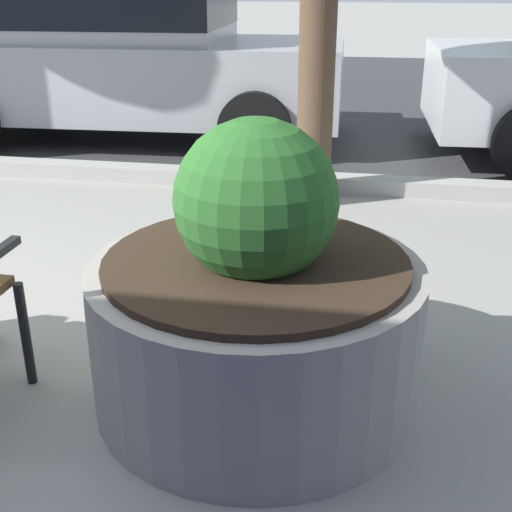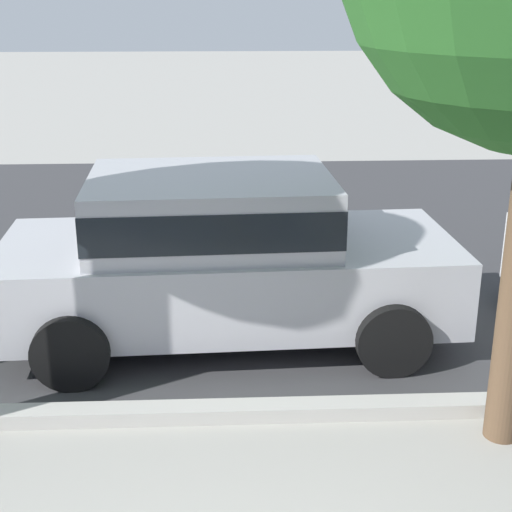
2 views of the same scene
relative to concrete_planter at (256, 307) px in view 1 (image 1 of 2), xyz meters
name	(u,v)px [view 1 (image 1 of 2)]	position (x,y,z in m)	size (l,w,h in m)	color
street_surface	(206,89)	(-2.06, 7.38, -0.38)	(60.00, 9.00, 0.01)	#38383A
curb_stone	(70,170)	(-2.06, 2.78, -0.33)	(60.00, 0.20, 0.12)	#B2AFA8
concrete_planter	(256,307)	(0.00, 0.00, 0.00)	(1.26, 1.26, 1.11)	#A8A399
parked_car_silver	(127,53)	(-2.04, 4.24, 0.45)	(4.17, 2.06, 1.56)	#B7B7BC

